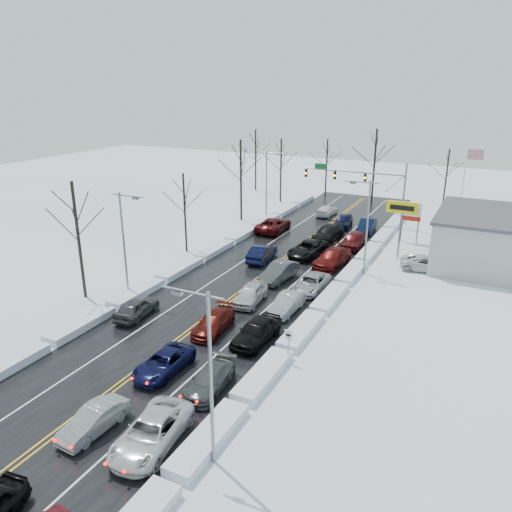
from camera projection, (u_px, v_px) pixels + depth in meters
The scene contains 44 objects.
ground at pixel (236, 295), 43.09m from camera, with size 160.00×160.00×0.00m, color white.
road_surface at pixel (247, 287), 44.78m from camera, with size 14.00×84.00×0.01m, color black.
snow_bank_left at pixel (177, 273), 47.97m from camera, with size 1.55×72.00×0.59m, color white.
snow_bank_right at pixel (328, 303), 41.60m from camera, with size 1.55×72.00×0.59m, color white.
traffic_signal_mast at pixel (364, 181), 63.48m from camera, with size 13.28×0.39×8.00m.
tires_plus_sign at pixel (402, 211), 50.55m from camera, with size 3.20×0.34×6.00m.
used_vehicles_sign at pixel (411, 214), 56.18m from camera, with size 2.20×0.22×4.65m.
speed_limit_sign at pixel (288, 340), 32.36m from camera, with size 0.55×0.09×2.35m.
flagpole at pixel (465, 182), 60.12m from camera, with size 1.87×1.20×10.00m.
streetlight_se at pixel (207, 366), 22.64m from camera, with size 3.20×0.25×9.00m.
streetlight_ne at pixel (365, 220), 46.30m from camera, with size 3.20×0.25×9.00m.
streetlight_sw at pixel (125, 236), 41.42m from camera, with size 3.20×0.25×9.00m.
streetlight_nw at pixel (268, 180), 65.08m from camera, with size 3.20×0.25×9.00m.
tree_left_b at pixel (76, 218), 40.52m from camera, with size 4.00×4.00×10.00m.
tree_left_c at pixel (184, 198), 52.27m from camera, with size 3.40×3.40×8.50m.
tree_left_d at pixel (241, 165), 63.93m from camera, with size 4.20×4.20×10.50m.
tree_left_e at pixel (281, 158), 74.14m from camera, with size 3.80×3.80×9.50m.
tree_far_a at pixel (256, 148), 82.10m from camera, with size 4.00×4.00×10.00m.
tree_far_b at pixel (327, 156), 78.16m from camera, with size 3.60×3.60×9.00m.
tree_far_c at pixel (375, 152), 72.65m from camera, with size 4.40×4.40×11.00m.
tree_far_d at pixel (447, 168), 70.31m from camera, with size 3.40×3.40×8.50m.
queued_car_1 at pixel (95, 431), 26.43m from camera, with size 1.44×4.14×1.36m, color gray.
queued_car_2 at pixel (164, 372), 31.77m from camera, with size 2.19×4.75×1.32m, color black.
queued_car_3 at pixel (214, 331), 36.99m from camera, with size 1.94×4.77×1.38m, color #470D09.
queued_car_4 at pixel (251, 302), 41.75m from camera, with size 1.85×4.59×1.56m, color silver.
queued_car_5 at pixel (279, 280), 46.42m from camera, with size 1.72×4.92×1.62m, color #3E4043.
queued_car_6 at pixel (308, 256), 52.78m from camera, with size 2.64×5.72×1.59m, color black.
queued_car_7 at pixel (328, 240), 58.18m from camera, with size 2.32×5.71×1.66m, color black.
queued_car_8 at pixel (343, 227), 63.22m from camera, with size 1.90×4.72×1.61m, color black.
queued_car_10 at pixel (152, 444), 25.44m from camera, with size 2.52×5.46×1.52m, color silver.
queued_car_11 at pixel (210, 389), 30.00m from camera, with size 1.86×4.58×1.33m, color #3E4143.
queued_car_12 at pixel (256, 342), 35.43m from camera, with size 2.02×5.02×1.71m, color black.
queued_car_13 at pixel (287, 312), 40.04m from camera, with size 1.52×4.37×1.44m, color #9C9FA3.
queued_car_14 at pixel (311, 290), 44.13m from camera, with size 2.26×4.90×1.36m, color #A4A6AB.
queued_car_15 at pixel (332, 266), 50.00m from camera, with size 2.33×5.74×1.66m, color #500B0A.
queued_car_16 at pixel (353, 247), 55.50m from camera, with size 2.01×5.00×1.70m, color #49090E.
queued_car_17 at pixel (366, 232), 61.16m from camera, with size 1.70×4.88×1.61m, color black.
oncoming_car_0 at pixel (262, 260), 51.44m from camera, with size 1.73×4.97×1.64m, color black.
oncoming_car_1 at pixel (273, 231), 61.35m from camera, with size 2.82×6.12×1.70m, color #45090A.
oncoming_car_2 at pixel (327, 215), 68.66m from camera, with size 1.92×4.72×1.37m, color white.
oncoming_car_3 at pixel (137, 316), 39.28m from camera, with size 1.82×4.52×1.54m, color #3A3D3E.
parked_car_0 at pixel (427, 271), 48.68m from camera, with size 2.40×5.21×1.45m, color silver.
parked_car_1 at pixel (466, 263), 50.65m from camera, with size 2.06×5.06×1.47m, color #48090C.
parked_car_2 at pixel (449, 251), 54.31m from camera, with size 1.67×4.14×1.41m, color black.
Camera 1 is at (19.06, -34.65, 17.55)m, focal length 35.00 mm.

